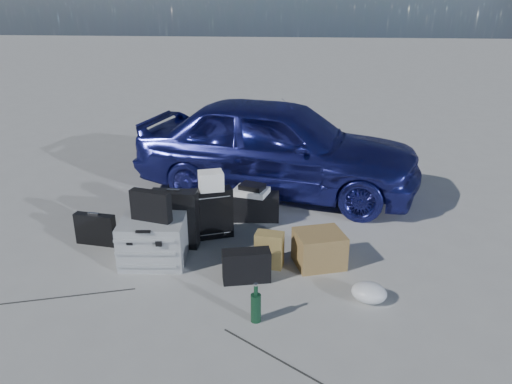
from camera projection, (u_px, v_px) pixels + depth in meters
ground at (211, 279)px, 4.69m from camera, size 60.00×60.00×0.00m
car at (277, 146)px, 6.61m from camera, size 3.96×2.26×1.27m
pelican_case at (153, 241)px, 4.93m from camera, size 0.66×0.56×0.45m
laptop_bag at (151, 206)px, 4.79m from camera, size 0.42×0.20×0.30m
briefcase at (96, 229)px, 5.30m from camera, size 0.45×0.16×0.34m
suitcase_left at (175, 219)px, 5.21m from camera, size 0.48×0.18×0.62m
suitcase_right at (211, 213)px, 5.43m from camera, size 0.50×0.33×0.56m
white_carton at (211, 181)px, 5.28m from camera, size 0.30×0.27×0.20m
duffel_bag at (252, 206)px, 5.92m from camera, size 0.64×0.31×0.31m
flat_box_white at (251, 191)px, 5.85m from camera, size 0.45×0.37×0.07m
flat_box_black at (252, 187)px, 5.82m from camera, size 0.33×0.28×0.06m
kraft_bag at (269, 250)px, 4.86m from camera, size 0.29×0.20×0.36m
cardboard_box at (319, 249)px, 4.89m from camera, size 0.56×0.52×0.34m
plastic_bag at (369, 292)px, 4.33m from camera, size 0.37×0.34×0.17m
messenger_bag at (246, 266)px, 4.61m from camera, size 0.47×0.26×0.31m
green_bottle at (256, 303)px, 4.03m from camera, size 0.11×0.11×0.34m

